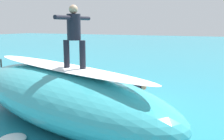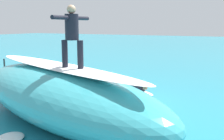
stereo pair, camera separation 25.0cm
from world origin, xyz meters
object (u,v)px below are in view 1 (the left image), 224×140
at_px(surfboard_riding, 75,70).
at_px(buoy_marker, 2,78).
at_px(surfboard_paddling, 135,91).
at_px(surfer_paddling, 133,86).
at_px(surfer_riding, 74,32).

height_order(surfboard_riding, buoy_marker, surfboard_riding).
bearing_deg(surfboard_riding, buoy_marker, -26.26).
bearing_deg(surfboard_paddling, surfer_paddling, 180.00).
distance_m(surfboard_riding, surfer_riding, 0.99).
distance_m(surfboard_paddling, surfer_paddling, 0.22).
xyz_separation_m(surfer_riding, surfer_paddling, (0.12, -4.58, -2.42)).
bearing_deg(surfboard_paddling, surfboard_riding, -64.58).
bearing_deg(surfboard_riding, surfer_paddling, -89.37).
bearing_deg(surfer_paddling, buoy_marker, -138.16).
height_order(surfer_riding, surfer_paddling, surfer_riding).
relative_size(surfer_riding, surfer_paddling, 0.99).
xyz_separation_m(surfboard_paddling, buoy_marker, (6.00, 1.67, 0.33)).
bearing_deg(surfboard_paddling, buoy_marker, -138.97).
height_order(surfboard_paddling, surfer_paddling, surfer_paddling).
relative_size(surfer_riding, buoy_marker, 1.31).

